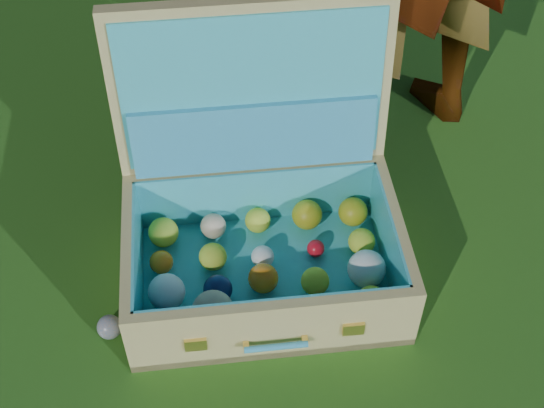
% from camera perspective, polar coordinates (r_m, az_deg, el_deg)
% --- Properties ---
extents(ground, '(60.00, 60.00, 0.00)m').
position_cam_1_polar(ground, '(1.87, 1.22, -9.38)').
color(ground, '#215114').
rests_on(ground, ground).
extents(stray_ball, '(0.06, 0.06, 0.06)m').
position_cam_1_polar(stray_ball, '(1.87, -12.15, -9.05)').
color(stray_ball, teal).
rests_on(stray_ball, ground).
extents(suitcase, '(0.81, 0.72, 0.65)m').
position_cam_1_polar(suitcase, '(1.86, -0.90, -0.48)').
color(suitcase, tan).
rests_on(suitcase, ground).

